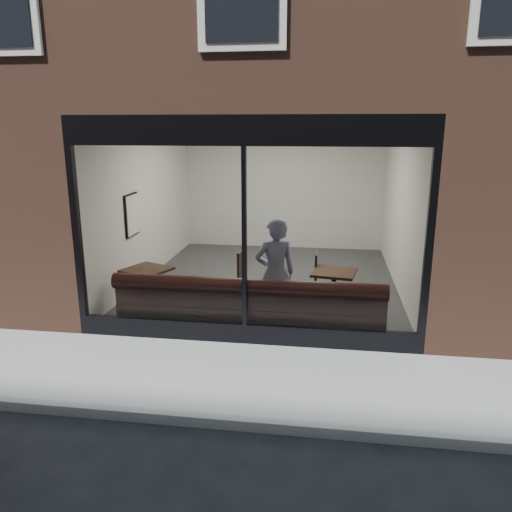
# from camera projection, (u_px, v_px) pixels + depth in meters

# --- Properties ---
(ground) EXTENTS (120.00, 120.00, 0.00)m
(ground) POSITION_uv_depth(u_px,v_px,m) (213.00, 424.00, 5.28)
(ground) COLOR black
(ground) RESTS_ON ground
(sidewalk_near) EXTENTS (40.00, 2.00, 0.01)m
(sidewalk_near) POSITION_uv_depth(u_px,v_px,m) (231.00, 377.00, 6.24)
(sidewalk_near) COLOR gray
(sidewalk_near) RESTS_ON ground
(kerb_near) EXTENTS (40.00, 0.10, 0.12)m
(kerb_near) POSITION_uv_depth(u_px,v_px,m) (212.00, 421.00, 5.22)
(kerb_near) COLOR gray
(kerb_near) RESTS_ON ground
(host_building_pier_left) EXTENTS (2.50, 12.00, 3.20)m
(host_building_pier_left) POSITION_uv_depth(u_px,v_px,m) (141.00, 183.00, 13.06)
(host_building_pier_left) COLOR brown
(host_building_pier_left) RESTS_ON ground
(host_building_pier_right) EXTENTS (2.50, 12.00, 3.20)m
(host_building_pier_right) POSITION_uv_depth(u_px,v_px,m) (438.00, 188.00, 12.02)
(host_building_pier_right) COLOR brown
(host_building_pier_right) RESTS_ON ground
(host_building_backfill) EXTENTS (5.00, 6.00, 3.20)m
(host_building_backfill) POSITION_uv_depth(u_px,v_px,m) (292.00, 175.00, 15.41)
(host_building_backfill) COLOR brown
(host_building_backfill) RESTS_ON ground
(cafe_floor) EXTENTS (6.00, 6.00, 0.00)m
(cafe_floor) POSITION_uv_depth(u_px,v_px,m) (269.00, 281.00, 10.06)
(cafe_floor) COLOR #2D2D30
(cafe_floor) RESTS_ON ground
(cafe_ceiling) EXTENTS (6.00, 6.00, 0.00)m
(cafe_ceiling) POSITION_uv_depth(u_px,v_px,m) (270.00, 118.00, 9.26)
(cafe_ceiling) COLOR white
(cafe_ceiling) RESTS_ON host_building_upper
(cafe_wall_back) EXTENTS (5.00, 0.00, 5.00)m
(cafe_wall_back) POSITION_uv_depth(u_px,v_px,m) (283.00, 186.00, 12.53)
(cafe_wall_back) COLOR silver
(cafe_wall_back) RESTS_ON ground
(cafe_wall_left) EXTENTS (0.00, 6.00, 6.00)m
(cafe_wall_left) POSITION_uv_depth(u_px,v_px,m) (146.00, 201.00, 10.01)
(cafe_wall_left) COLOR silver
(cafe_wall_left) RESTS_ON ground
(cafe_wall_right) EXTENTS (0.00, 6.00, 6.00)m
(cafe_wall_right) POSITION_uv_depth(u_px,v_px,m) (402.00, 206.00, 9.32)
(cafe_wall_right) COLOR silver
(cafe_wall_right) RESTS_ON ground
(storefront_kick) EXTENTS (5.00, 0.10, 0.30)m
(storefront_kick) POSITION_uv_depth(u_px,v_px,m) (245.00, 333.00, 7.21)
(storefront_kick) COLOR black
(storefront_kick) RESTS_ON ground
(storefront_header) EXTENTS (5.00, 0.10, 0.40)m
(storefront_header) POSITION_uv_depth(u_px,v_px,m) (244.00, 130.00, 6.49)
(storefront_header) COLOR black
(storefront_header) RESTS_ON host_building_upper
(storefront_mullion) EXTENTS (0.06, 0.10, 2.50)m
(storefront_mullion) POSITION_uv_depth(u_px,v_px,m) (244.00, 239.00, 6.85)
(storefront_mullion) COLOR black
(storefront_mullion) RESTS_ON storefront_kick
(storefront_glass) EXTENTS (4.80, 0.00, 4.80)m
(storefront_glass) POSITION_uv_depth(u_px,v_px,m) (244.00, 239.00, 6.82)
(storefront_glass) COLOR white
(storefront_glass) RESTS_ON storefront_kick
(banquette) EXTENTS (4.00, 0.55, 0.45)m
(banquette) POSITION_uv_depth(u_px,v_px,m) (249.00, 318.00, 7.57)
(banquette) COLOR #351314
(banquette) RESTS_ON cafe_floor
(person) EXTENTS (0.73, 0.60, 1.72)m
(person) POSITION_uv_depth(u_px,v_px,m) (275.00, 274.00, 7.65)
(person) COLOR #8A95BA
(person) RESTS_ON cafe_floor
(cafe_table_left) EXTENTS (0.88, 0.88, 0.04)m
(cafe_table_left) POSITION_uv_depth(u_px,v_px,m) (147.00, 270.00, 8.28)
(cafe_table_left) COLOR #301C13
(cafe_table_left) RESTS_ON cafe_floor
(cafe_table_right) EXTENTS (0.78, 0.78, 0.04)m
(cafe_table_right) POSITION_uv_depth(u_px,v_px,m) (334.00, 272.00, 8.13)
(cafe_table_right) COLOR #301C13
(cafe_table_right) RESTS_ON cafe_floor
(cafe_chair_left) EXTENTS (0.44, 0.44, 0.04)m
(cafe_chair_left) POSITION_uv_depth(u_px,v_px,m) (232.00, 289.00, 8.90)
(cafe_chair_left) COLOR #301C13
(cafe_chair_left) RESTS_ON cafe_floor
(cafe_chair_right) EXTENTS (0.43, 0.43, 0.04)m
(cafe_chair_right) POSITION_uv_depth(u_px,v_px,m) (304.00, 291.00, 8.76)
(cafe_chair_right) COLOR #301C13
(cafe_chair_right) RESTS_ON cafe_floor
(wall_poster) EXTENTS (0.02, 0.55, 0.73)m
(wall_poster) POSITION_uv_depth(u_px,v_px,m) (133.00, 215.00, 9.22)
(wall_poster) COLOR white
(wall_poster) RESTS_ON cafe_wall_left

